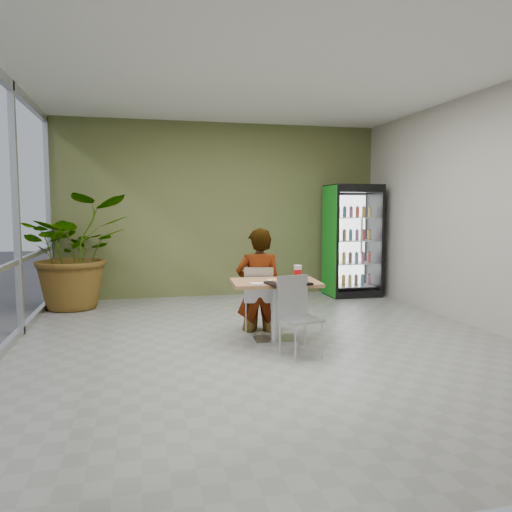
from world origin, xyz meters
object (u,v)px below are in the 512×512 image
at_px(soda_cup, 298,273).
at_px(cafeteria_tray, 288,283).
at_px(chair_near, 296,309).
at_px(potted_plant, 75,251).
at_px(dining_table, 275,298).
at_px(beverage_fridge, 352,241).
at_px(chair_far, 258,294).
at_px(seated_woman, 259,291).

distance_m(soda_cup, cafeteria_tray, 0.43).
relative_size(chair_near, potted_plant, 0.47).
height_order(dining_table, beverage_fridge, beverage_fridge).
xyz_separation_m(dining_table, soda_cup, (0.30, 0.04, 0.30)).
relative_size(dining_table, chair_far, 1.27).
height_order(chair_far, potted_plant, potted_plant).
distance_m(chair_near, seated_woman, 1.18).
distance_m(soda_cup, potted_plant, 4.00).
bearing_deg(chair_near, cafeteria_tray, 79.68).
distance_m(dining_table, beverage_fridge, 3.68).
distance_m(seated_woman, potted_plant, 3.39).
bearing_deg(chair_near, chair_far, 84.72).
bearing_deg(soda_cup, seated_woman, 123.50).
bearing_deg(potted_plant, beverage_fridge, 0.92).
xyz_separation_m(seated_woman, soda_cup, (0.36, -0.55, 0.30)).
distance_m(dining_table, soda_cup, 0.43).
bearing_deg(seated_woman, soda_cup, 134.51).
relative_size(chair_far, beverage_fridge, 0.42).
height_order(chair_near, potted_plant, potted_plant).
bearing_deg(beverage_fridge, cafeteria_tray, -124.24).
height_order(cafeteria_tray, beverage_fridge, beverage_fridge).
distance_m(seated_woman, beverage_fridge, 3.29).
bearing_deg(cafeteria_tray, chair_far, 99.75).
relative_size(dining_table, soda_cup, 6.14).
distance_m(seated_woman, cafeteria_tray, 0.94).
bearing_deg(dining_table, chair_far, 98.12).
relative_size(chair_far, chair_near, 0.98).
xyz_separation_m(chair_far, seated_woman, (0.02, 0.04, 0.03)).
distance_m(chair_far, soda_cup, 0.71).
height_order(cafeteria_tray, potted_plant, potted_plant).
distance_m(cafeteria_tray, beverage_fridge, 3.87).
xyz_separation_m(dining_table, chair_far, (-0.08, 0.55, -0.03)).
xyz_separation_m(beverage_fridge, potted_plant, (-4.90, -0.08, -0.10)).
distance_m(chair_near, cafeteria_tray, 0.36).
height_order(seated_woman, potted_plant, potted_plant).
bearing_deg(soda_cup, beverage_fridge, 54.88).
relative_size(beverage_fridge, potted_plant, 1.11).
xyz_separation_m(soda_cup, cafeteria_tray, (-0.23, -0.36, -0.07)).
distance_m(chair_near, potted_plant, 4.33).
height_order(chair_far, seated_woman, seated_woman).
relative_size(soda_cup, potted_plant, 0.10).
bearing_deg(potted_plant, dining_table, -46.62).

